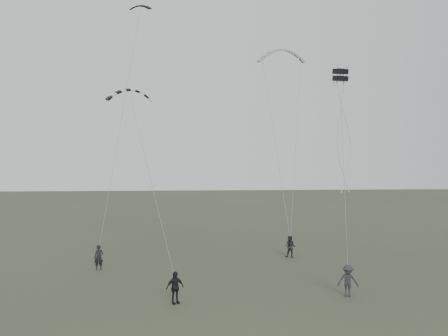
{
  "coord_description": "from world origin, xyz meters",
  "views": [
    {
      "loc": [
        -1.23,
        -25.34,
        8.22
      ],
      "look_at": [
        0.62,
        5.43,
        7.14
      ],
      "focal_mm": 35.0,
      "sensor_mm": 36.0,
      "label": 1
    }
  ],
  "objects": [
    {
      "name": "flyer_far",
      "position": [
        7.32,
        -1.16,
        0.91
      ],
      "size": [
        1.29,
        0.9,
        1.83
      ],
      "primitive_type": "imported",
      "rotation": [
        0.0,
        0.0,
        -0.2
      ],
      "color": "#2C2C31",
      "rests_on": "ground"
    },
    {
      "name": "kite_striped",
      "position": [
        -5.94,
        5.56,
        12.61
      ],
      "size": [
        3.37,
        1.95,
        1.38
      ],
      "primitive_type": null,
      "rotation": [
        0.2,
        0.0,
        0.3
      ],
      "color": "black",
      "rests_on": "flyer_center"
    },
    {
      "name": "kite_pale_large",
      "position": [
        6.41,
        14.14,
        17.57
      ],
      "size": [
        4.39,
        1.52,
        1.95
      ],
      "primitive_type": null,
      "rotation": [
        0.26,
        0.0,
        0.03
      ],
      "color": "#AAACAF",
      "rests_on": "flyer_right"
    },
    {
      "name": "kite_box",
      "position": [
        7.77,
        1.87,
        13.13
      ],
      "size": [
        0.96,
        1.0,
        0.82
      ],
      "primitive_type": null,
      "rotation": [
        0.12,
        0.0,
        0.41
      ],
      "color": "black",
      "rests_on": "flyer_far"
    },
    {
      "name": "flyer_left",
      "position": [
        -8.19,
        5.54,
        0.86
      ],
      "size": [
        0.64,
        0.44,
        1.73
      ],
      "primitive_type": "imported",
      "rotation": [
        0.0,
        0.0,
        0.03
      ],
      "color": "black",
      "rests_on": "ground"
    },
    {
      "name": "flyer_right",
      "position": [
        6.01,
        8.2,
        0.86
      ],
      "size": [
        1.04,
        0.96,
        1.71
      ],
      "primitive_type": "imported",
      "rotation": [
        0.0,
        0.0,
        -0.49
      ],
      "color": "#25252B",
      "rests_on": "ground"
    },
    {
      "name": "ground",
      "position": [
        0.0,
        0.0,
        0.0
      ],
      "size": [
        140.0,
        140.0,
        0.0
      ],
      "primitive_type": "plane",
      "color": "#37422E",
      "rests_on": "ground"
    },
    {
      "name": "flyer_center",
      "position": [
        -2.49,
        -1.71,
        0.88
      ],
      "size": [
        1.11,
        0.88,
        1.76
      ],
      "primitive_type": "imported",
      "rotation": [
        0.0,
        0.0,
        0.51
      ],
      "color": "black",
      "rests_on": "ground"
    },
    {
      "name": "kite_dark_small",
      "position": [
        -5.89,
        10.96,
        20.19
      ],
      "size": [
        1.81,
        0.99,
        0.7
      ],
      "primitive_type": null,
      "rotation": [
        0.41,
        0.0,
        -0.18
      ],
      "color": "black",
      "rests_on": "flyer_left"
    }
  ]
}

